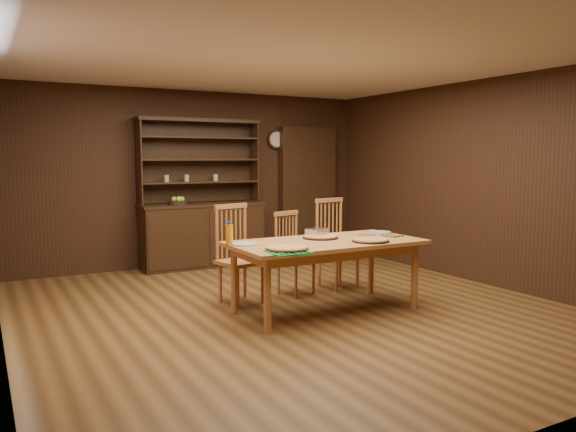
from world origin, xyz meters
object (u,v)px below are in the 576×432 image
china_hutch (202,227)px  chair_center (292,250)px  chair_left (237,250)px  juice_bottle (229,234)px  dining_table (326,248)px  chair_right (334,240)px

china_hutch → chair_center: (0.35, -2.09, -0.08)m
chair_left → juice_bottle: 0.68m
china_hutch → chair_center: 2.12m
chair_center → juice_bottle: (-1.05, -0.59, 0.34)m
china_hutch → dining_table: 2.97m
china_hutch → chair_right: size_ratio=1.97×
juice_bottle → china_hutch: bearing=75.4°
chair_left → chair_right: 1.37m
chair_left → dining_table: bearing=-63.8°
chair_center → dining_table: bearing=-112.0°
juice_bottle → chair_right: bearing=20.7°
chair_right → china_hutch: bearing=108.2°
chair_left → chair_right: (1.37, 0.10, 0.00)m
dining_table → chair_center: size_ratio=2.05×
china_hutch → juice_bottle: size_ratio=9.59×
china_hutch → chair_left: bearing=-100.2°
juice_bottle → chair_left: bearing=59.6°
chair_left → chair_right: size_ratio=0.99×
chair_left → chair_right: bearing=-8.5°
dining_table → chair_right: (0.71, 0.91, -0.09)m
dining_table → chair_right: bearing=52.1°
china_hutch → dining_table: (0.27, -2.96, 0.08)m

